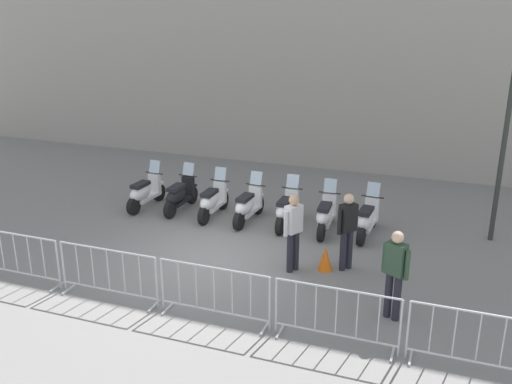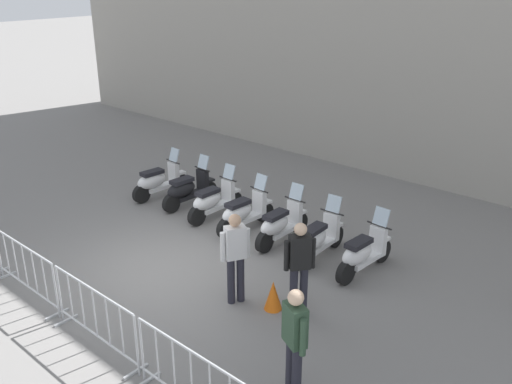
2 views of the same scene
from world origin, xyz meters
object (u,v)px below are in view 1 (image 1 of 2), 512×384
at_px(barrier_segment_1, 16,257).
at_px(barrier_segment_2, 108,274).
at_px(motorcycle_5, 325,215).
at_px(barrier_segment_5, 478,343).
at_px(motorcycle_3, 248,206).
at_px(motorcycle_0, 145,193).
at_px(barrier_segment_3, 214,294).
at_px(officer_mid_plaza, 395,270).
at_px(motorcycle_1, 180,196).
at_px(traffic_cone, 325,258).
at_px(barrier_segment_4, 336,317).
at_px(motorcycle_2, 212,201).
at_px(officer_by_barriers, 293,228).
at_px(street_lamp, 509,108).
at_px(officer_near_row_end, 347,227).
at_px(motorcycle_6, 367,220).
at_px(motorcycle_4, 286,210).

height_order(barrier_segment_1, barrier_segment_2, same).
height_order(motorcycle_5, barrier_segment_5, motorcycle_5).
bearing_deg(motorcycle_3, motorcycle_0, 174.16).
distance_m(barrier_segment_1, barrier_segment_5, 8.94).
relative_size(motorcycle_5, barrier_segment_3, 0.80).
relative_size(barrier_segment_2, officer_mid_plaza, 1.24).
bearing_deg(motorcycle_1, traffic_cone, -30.33).
relative_size(barrier_segment_3, barrier_segment_4, 1.00).
distance_m(motorcycle_2, motorcycle_3, 1.02).
xyz_separation_m(barrier_segment_3, traffic_cone, (1.68, 2.50, -0.25)).
xyz_separation_m(barrier_segment_3, barrier_segment_5, (4.45, -0.43, 0.00)).
distance_m(motorcycle_1, officer_mid_plaza, 7.19).
xyz_separation_m(motorcycle_5, officer_by_barriers, (-0.38, -2.27, 0.53)).
distance_m(motorcycle_1, motorcycle_2, 1.03).
xyz_separation_m(motorcycle_2, street_lamp, (7.04, 0.27, 2.78)).
distance_m(officer_near_row_end, traffic_cone, 0.84).
bearing_deg(barrier_segment_1, motorcycle_0, 81.12).
distance_m(barrier_segment_1, barrier_segment_3, 4.47).
height_order(barrier_segment_5, officer_near_row_end, officer_near_row_end).
distance_m(motorcycle_5, officer_by_barriers, 2.37).
bearing_deg(barrier_segment_1, officer_near_row_end, 18.77).
relative_size(motorcycle_1, barrier_segment_1, 0.80).
distance_m(barrier_segment_5, officer_near_row_end, 3.91).
height_order(barrier_segment_4, officer_by_barriers, officer_by_barriers).
height_order(barrier_segment_1, street_lamp, street_lamp).
xyz_separation_m(motorcycle_6, traffic_cone, (-0.73, -2.05, -0.18)).
xyz_separation_m(motorcycle_1, motorcycle_2, (1.01, -0.20, 0.00)).
relative_size(motorcycle_1, street_lamp, 0.33).
distance_m(motorcycle_4, officer_by_barriers, 2.54).
xyz_separation_m(street_lamp, officer_by_barriers, (-4.36, -2.84, -2.25)).
xyz_separation_m(motorcycle_5, barrier_segment_2, (-3.61, -4.36, 0.07)).
distance_m(motorcycle_1, traffic_cone, 5.07).
distance_m(barrier_segment_2, barrier_segment_5, 6.71).
bearing_deg(officer_by_barriers, motorcycle_2, 136.35).
bearing_deg(officer_near_row_end, motorcycle_2, 149.78).
bearing_deg(barrier_segment_5, barrier_segment_4, 174.45).
distance_m(street_lamp, traffic_cone, 5.41).
bearing_deg(street_lamp, motorcycle_1, -179.45).
bearing_deg(barrier_segment_4, barrier_segment_3, 174.45).
bearing_deg(motorcycle_0, barrier_segment_1, -98.88).
relative_size(motorcycle_2, barrier_segment_3, 0.81).
relative_size(motorcycle_0, motorcycle_6, 1.00).
height_order(barrier_segment_3, officer_by_barriers, officer_by_barriers).
distance_m(barrier_segment_1, traffic_cone, 6.47).
relative_size(motorcycle_3, officer_near_row_end, 0.99).
bearing_deg(motorcycle_3, motorcycle_5, -4.39).
xyz_separation_m(officer_near_row_end, officer_mid_plaza, (1.03, -1.79, 0.00)).
height_order(motorcycle_2, motorcycle_4, same).
bearing_deg(officer_near_row_end, barrier_segment_4, -87.49).
distance_m(motorcycle_6, barrier_segment_4, 4.77).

